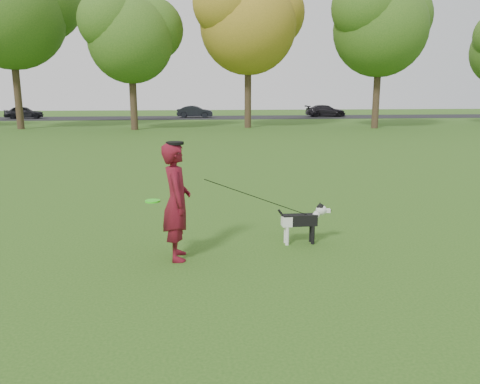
{
  "coord_description": "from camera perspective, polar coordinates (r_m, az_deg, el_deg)",
  "views": [
    {
      "loc": [
        -0.44,
        -7.53,
        2.59
      ],
      "look_at": [
        0.42,
        0.0,
        0.95
      ],
      "focal_mm": 35.0,
      "sensor_mm": 36.0,
      "label": 1
    }
  ],
  "objects": [
    {
      "name": "dog",
      "position": [
        8.13,
        7.77,
        -3.27
      ],
      "size": [
        0.94,
        0.19,
        0.72
      ],
      "color": "black",
      "rests_on": "ground"
    },
    {
      "name": "ground",
      "position": [
        7.98,
        -3.0,
        -6.77
      ],
      "size": [
        120.0,
        120.0,
        0.0
      ],
      "primitive_type": "plane",
      "color": "#285116",
      "rests_on": "ground"
    },
    {
      "name": "man",
      "position": [
        7.28,
        -7.74,
        -1.18
      ],
      "size": [
        0.48,
        0.69,
        1.84
      ],
      "primitive_type": "imported",
      "rotation": [
        0.0,
        0.0,
        1.63
      ],
      "color": "#5C0D19",
      "rests_on": "ground"
    },
    {
      "name": "tree_row",
      "position": [
        33.96,
        -8.62,
        20.2
      ],
      "size": [
        51.74,
        8.86,
        12.01
      ],
      "color": "#38281C",
      "rests_on": "ground"
    },
    {
      "name": "road",
      "position": [
        47.6,
        -6.02,
        9.0
      ],
      "size": [
        120.0,
        7.0,
        0.02
      ],
      "primitive_type": "cube",
      "color": "black",
      "rests_on": "ground"
    },
    {
      "name": "car_right",
      "position": [
        49.67,
        10.39,
        9.7
      ],
      "size": [
        4.14,
        1.71,
        1.2
      ],
      "primitive_type": "imported",
      "rotation": [
        0.0,
        0.0,
        1.58
      ],
      "color": "black",
      "rests_on": "road"
    },
    {
      "name": "car_left",
      "position": [
        50.04,
        -24.84,
        8.8
      ],
      "size": [
        3.63,
        1.85,
        1.19
      ],
      "primitive_type": "imported",
      "rotation": [
        0.0,
        0.0,
        1.7
      ],
      "color": "black",
      "rests_on": "road"
    },
    {
      "name": "car_mid",
      "position": [
        47.58,
        -5.52,
        9.72
      ],
      "size": [
        3.63,
        1.61,
        1.16
      ],
      "primitive_type": "imported",
      "rotation": [
        0.0,
        0.0,
        1.46
      ],
      "color": "black",
      "rests_on": "road"
    },
    {
      "name": "man_held_items",
      "position": [
        7.59,
        2.53,
        -0.83
      ],
      "size": [
        2.76,
        0.66,
        1.37
      ],
      "color": "#35EE1E",
      "rests_on": "ground"
    }
  ]
}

